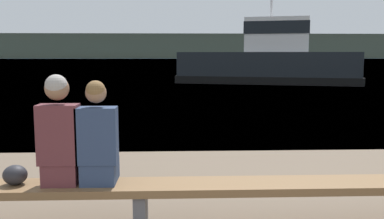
# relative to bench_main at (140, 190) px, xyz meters

# --- Properties ---
(water_surface) EXTENTS (240.00, 240.00, 0.00)m
(water_surface) POSITION_rel_bench_main_xyz_m (0.47, 123.29, -0.37)
(water_surface) COLOR #426B8E
(water_surface) RESTS_ON ground
(far_shoreline) EXTENTS (600.00, 12.00, 9.86)m
(far_shoreline) POSITION_rel_bench_main_xyz_m (0.47, 174.45, 4.57)
(far_shoreline) COLOR #424738
(far_shoreline) RESTS_ON ground
(bench_main) EXTENTS (8.95, 0.47, 0.43)m
(bench_main) POSITION_rel_bench_main_xyz_m (0.00, 0.00, 0.00)
(bench_main) COLOR brown
(bench_main) RESTS_ON ground
(person_left) EXTENTS (0.39, 0.44, 1.09)m
(person_left) POSITION_rel_bench_main_xyz_m (-0.78, 0.01, 0.55)
(person_left) COLOR #56282D
(person_left) RESTS_ON bench_main
(person_right) EXTENTS (0.39, 0.43, 1.03)m
(person_right) POSITION_rel_bench_main_xyz_m (-0.41, 0.01, 0.50)
(person_right) COLOR navy
(person_right) RESTS_ON bench_main
(shopping_bag) EXTENTS (0.24, 0.22, 0.20)m
(shopping_bag) POSITION_rel_bench_main_xyz_m (-1.23, 0.02, 0.17)
(shopping_bag) COLOR #232328
(shopping_bag) RESTS_ON bench_main
(tugboat_red) EXTENTS (10.96, 6.16, 6.04)m
(tugboat_red) POSITION_rel_bench_main_xyz_m (5.93, 20.98, 0.84)
(tugboat_red) COLOR black
(tugboat_red) RESTS_ON water_surface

